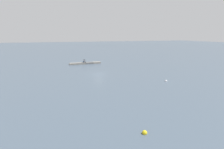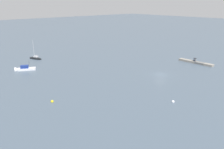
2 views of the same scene
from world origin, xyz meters
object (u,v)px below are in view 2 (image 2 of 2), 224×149
Objects in this scene: motorboat_white_mid at (23,69)px; person_seated_blue_right at (194,60)px; person_seated_grey_left at (195,61)px; sailboat_black_near at (35,58)px; mooring_buoy_near at (52,101)px; mooring_buoy_mid at (173,102)px; umbrella_open_black at (195,58)px.

person_seated_blue_right is at bearing -94.21° from motorboat_white_mid.
sailboat_black_near is (43.95, 39.41, -0.65)m from person_seated_grey_left.
mooring_buoy_mid is at bearing -132.15° from mooring_buoy_near.
motorboat_white_mid reaches higher than mooring_buoy_near.
mooring_buoy_mid is (-14.42, 34.59, -1.68)m from umbrella_open_black.
person_seated_grey_left is 59.03m from sailboat_black_near.
umbrella_open_black is at bearing -68.95° from sailboat_black_near.
person_seated_grey_left is 1.00× the size of person_seated_blue_right.
mooring_buoy_near is at bearing -131.07° from sailboat_black_near.
mooring_buoy_near is (3.06, 54.15, -0.83)m from person_seated_blue_right.
person_seated_grey_left is 0.57× the size of umbrella_open_black.
umbrella_open_black is 2.00× the size of mooring_buoy_near.
umbrella_open_black reaches higher than mooring_buoy_mid.
sailboat_black_near is (43.39, 39.55, -0.65)m from person_seated_blue_right.
person_seated_blue_right is at bearing -66.95° from mooring_buoy_mid.
person_seated_blue_right is at bearing -93.24° from mooring_buoy_near.
mooring_buoy_mid is at bearing 108.89° from person_seated_grey_left.
motorboat_white_mid reaches higher than umbrella_open_black.
motorboat_white_mid is 28.92m from mooring_buoy_near.
person_seated_blue_right is at bearing 12.37° from umbrella_open_black.
sailboat_black_near reaches higher than person_seated_grey_left.
person_seated_grey_left and person_seated_blue_right have the same top height.
sailboat_black_near is at bearing -19.91° from mooring_buoy_near.
umbrella_open_black is 54.34m from mooring_buoy_near.
sailboat_black_near is at bearing 38.43° from person_seated_grey_left.
person_seated_blue_right is 58.25m from motorboat_white_mid.
sailboat_black_near is 11.64× the size of mooring_buoy_near.
mooring_buoy_mid is (-14.13, 34.39, -0.83)m from person_seated_grey_left.
person_seated_grey_left is 0.92m from umbrella_open_black.
person_seated_grey_left reaches higher than mooring_buoy_near.
mooring_buoy_mid is (-17.76, -19.62, 0.00)m from mooring_buoy_near.
sailboat_black_near is 42.89m from mooring_buoy_near.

